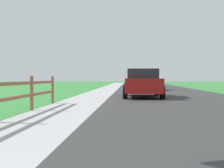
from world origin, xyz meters
name	(u,v)px	position (x,y,z in m)	size (l,w,h in m)	color
ground_plane	(117,90)	(0.00, 25.00, 0.00)	(120.00, 120.00, 0.00)	#327C37
road_asphalt	(156,89)	(3.50, 27.00, 0.00)	(7.00, 66.00, 0.01)	#303030
curb_concrete	(85,89)	(-3.00, 27.00, 0.00)	(6.00, 66.00, 0.01)	#A4A4A4
grass_verge	(69,89)	(-4.50, 27.00, 0.01)	(5.00, 66.00, 0.00)	#327C37
parked_suv_red	(142,83)	(1.76, 16.17, 0.75)	(2.04, 4.59, 1.50)	maroon
parked_car_beige	(144,81)	(2.30, 25.95, 0.78)	(2.07, 4.80, 1.59)	#C6B793
parked_car_black	(135,80)	(1.76, 36.89, 0.71)	(2.26, 4.92, 1.41)	black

